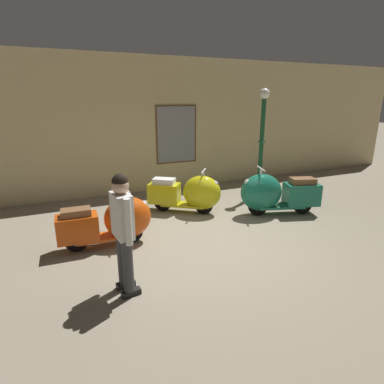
% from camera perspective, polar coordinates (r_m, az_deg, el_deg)
% --- Properties ---
extents(ground_plane, '(60.00, 60.00, 0.00)m').
position_cam_1_polar(ground_plane, '(5.78, 3.75, -8.86)').
color(ground_plane, gray).
extents(showroom_back_wall, '(18.00, 0.24, 3.55)m').
position_cam_1_polar(showroom_back_wall, '(8.73, -7.72, 11.78)').
color(showroom_back_wall, '#CCB784').
rests_on(showroom_back_wall, ground).
extents(scooter_0, '(1.60, 0.55, 0.97)m').
position_cam_1_polar(scooter_0, '(5.63, -14.06, -5.16)').
color(scooter_0, black).
rests_on(scooter_0, ground).
extents(scooter_1, '(1.59, 1.33, 0.99)m').
position_cam_1_polar(scooter_1, '(7.00, -0.32, -0.24)').
color(scooter_1, black).
rests_on(scooter_1, ground).
extents(scooter_2, '(1.81, 1.00, 1.06)m').
position_cam_1_polar(scooter_2, '(7.10, 14.52, -0.27)').
color(scooter_2, black).
rests_on(scooter_2, ground).
extents(lamppost, '(0.28, 0.28, 2.72)m').
position_cam_1_polar(lamppost, '(8.21, 12.45, 8.60)').
color(lamppost, '#144728').
rests_on(lamppost, ground).
extents(visitor_0, '(0.28, 0.55, 1.62)m').
position_cam_1_polar(visitor_0, '(4.07, -12.39, -6.13)').
color(visitor_0, black).
rests_on(visitor_0, ground).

